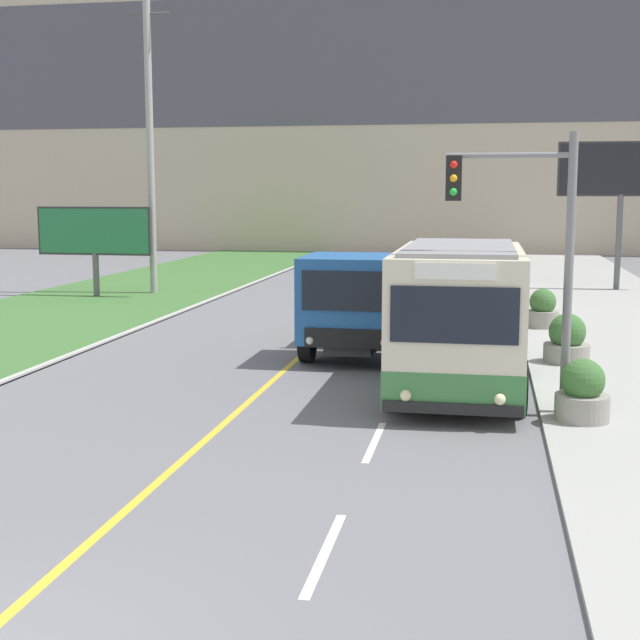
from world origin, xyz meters
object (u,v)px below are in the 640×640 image
object	(u,v)px
planter_round_third	(543,310)
utility_pole_far	(150,136)
traffic_light_mast	(529,236)
planter_round_near	(582,393)
city_bus	(459,319)
dump_truck	(360,304)
billboard_large	(622,175)
planter_round_second	(567,341)
billboard_small	(95,233)
car_distant	(479,265)

from	to	relation	value
planter_round_third	utility_pole_far	bearing A→B (deg)	154.99
traffic_light_mast	planter_round_near	distance (m)	2.93
city_bus	dump_truck	distance (m)	4.50
utility_pole_far	dump_truck	bearing A→B (deg)	-50.09
billboard_large	planter_round_second	size ratio (longest dim) A/B	5.23
dump_truck	traffic_light_mast	size ratio (longest dim) A/B	1.31
dump_truck	utility_pole_far	distance (m)	16.31
billboard_small	planter_round_third	distance (m)	17.43
city_bus	planter_round_third	xyz separation A→B (m)	(2.19, 8.79, -0.93)
dump_truck	planter_round_second	xyz separation A→B (m)	(4.95, -0.41, -0.71)
billboard_small	car_distant	bearing A→B (deg)	33.64
planter_round_near	planter_round_third	bearing A→B (deg)	90.16
planter_round_near	planter_round_second	size ratio (longest dim) A/B	0.95
dump_truck	traffic_light_mast	world-z (taller)	traffic_light_mast
billboard_small	planter_round_near	world-z (taller)	billboard_small
planter_round_near	planter_round_second	xyz separation A→B (m)	(0.20, 5.48, 0.02)
billboard_large	dump_truck	bearing A→B (deg)	-117.19
planter_round_near	planter_round_third	world-z (taller)	planter_round_third
utility_pole_far	planter_round_near	distance (m)	23.80
planter_round_second	planter_round_third	world-z (taller)	planter_round_second
billboard_large	planter_round_second	xyz separation A→B (m)	(-3.38, -16.64, -4.11)
traffic_light_mast	billboard_large	distance (m)	22.08
dump_truck	billboard_large	bearing A→B (deg)	62.81
billboard_small	planter_round_near	bearing A→B (deg)	-44.71
dump_truck	utility_pole_far	bearing A→B (deg)	129.91
city_bus	traffic_light_mast	size ratio (longest dim) A/B	1.17
city_bus	car_distant	distance (m)	23.83
billboard_large	traffic_light_mast	bearing A→B (deg)	-101.94
planter_round_third	traffic_light_mast	bearing A→B (deg)	-95.18
traffic_light_mast	planter_round_third	distance (m)	10.78
planter_round_second	billboard_large	bearing A→B (deg)	78.50
dump_truck	billboard_small	size ratio (longest dim) A/B	1.45
dump_truck	utility_pole_far	size ratio (longest dim) A/B	0.54
planter_round_near	city_bus	bearing A→B (deg)	135.69
billboard_large	billboard_small	world-z (taller)	billboard_large
traffic_light_mast	planter_round_second	bearing A→B (deg)	76.56
utility_pole_far	billboard_small	world-z (taller)	utility_pole_far
planter_round_second	planter_round_third	size ratio (longest dim) A/B	1.01
planter_round_near	traffic_light_mast	bearing A→B (deg)	149.69
planter_round_near	planter_round_third	distance (m)	10.96
car_distant	planter_round_near	world-z (taller)	car_distant
city_bus	dump_truck	xyz separation A→B (m)	(-2.53, 3.72, -0.22)
car_distant	planter_round_near	bearing A→B (deg)	-85.57
city_bus	planter_round_third	distance (m)	9.11
billboard_large	planter_round_third	xyz separation A→B (m)	(-3.62, -11.16, -4.11)
dump_truck	car_distant	distance (m)	20.29
city_bus	billboard_small	size ratio (longest dim) A/B	1.30
car_distant	billboard_large	bearing A→B (deg)	-34.58
planter_round_third	city_bus	bearing A→B (deg)	-103.99
city_bus	planter_round_second	size ratio (longest dim) A/B	5.17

